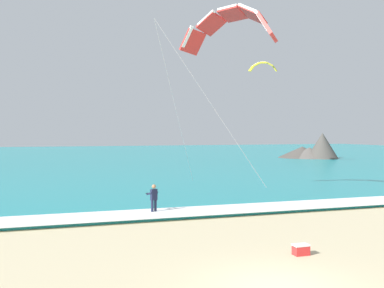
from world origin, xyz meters
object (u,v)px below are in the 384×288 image
Objects in this scene: kite_distant at (263,66)px; cooler_box at (301,249)px; kitesurfer at (154,198)px; surfboard at (154,215)px; kite_primary at (229,24)px.

kite_distant is 6.36× the size of cooler_box.
kite_distant is 45.07m from cooler_box.
kitesurfer is 0.46× the size of kite_distant.
kite_distant is (21.81, 29.96, 13.30)m from surfboard.
kite_primary is 19.37× the size of cooler_box.
kite_distant is at bearing 58.95° from kite_primary.
kite_primary is at bearing -121.05° from kite_distant.
kite_distant is at bearing 64.70° from cooler_box.
surfboard is 0.13× the size of kite_primary.
kitesurfer is at bearing 110.51° from cooler_box.
kite_distant is at bearing 53.93° from kitesurfer.
surfboard is 0.91m from kitesurfer.
surfboard is at bearing -126.05° from kite_distant.
kitesurfer is (-0.01, 0.02, 0.91)m from surfboard.
kite_distant reaches higher than cooler_box.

